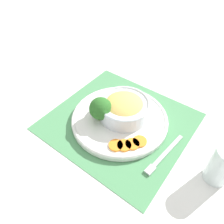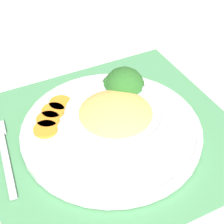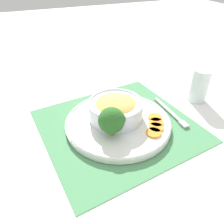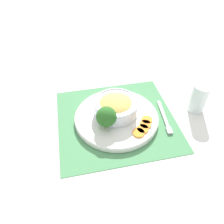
{
  "view_description": "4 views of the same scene",
  "coord_description": "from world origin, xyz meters",
  "px_view_note": "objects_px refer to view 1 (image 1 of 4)",
  "views": [
    {
      "loc": [
        -0.33,
        0.39,
        0.56
      ],
      "look_at": [
        0.02,
        0.02,
        0.05
      ],
      "focal_mm": 35.0,
      "sensor_mm": 36.0,
      "label": 1
    },
    {
      "loc": [
        -0.17,
        -0.46,
        0.49
      ],
      "look_at": [
        0.0,
        0.01,
        0.05
      ],
      "focal_mm": 60.0,
      "sensor_mm": 36.0,
      "label": 2
    },
    {
      "loc": [
        0.23,
        0.49,
        0.44
      ],
      "look_at": [
        0.01,
        -0.02,
        0.04
      ],
      "focal_mm": 35.0,
      "sensor_mm": 36.0,
      "label": 3
    },
    {
      "loc": [
        0.07,
        0.6,
        0.63
      ],
      "look_at": [
        0.02,
        -0.01,
        0.04
      ],
      "focal_mm": 35.0,
      "sensor_mm": 36.0,
      "label": 4
    }
  ],
  "objects_px": {
    "broccoli_floret": "(101,109)",
    "water_glass": "(221,167)",
    "bowl": "(125,108)",
    "fork": "(162,158)"
  },
  "relations": [
    {
      "from": "broccoli_floret",
      "to": "fork",
      "type": "bearing_deg",
      "value": -174.73
    },
    {
      "from": "bowl",
      "to": "broccoli_floret",
      "type": "xyz_separation_m",
      "value": [
        0.04,
        0.07,
        0.01
      ]
    },
    {
      "from": "broccoli_floret",
      "to": "fork",
      "type": "xyz_separation_m",
      "value": [
        -0.23,
        -0.02,
        -0.06
      ]
    },
    {
      "from": "broccoli_floret",
      "to": "bowl",
      "type": "bearing_deg",
      "value": -123.1
    },
    {
      "from": "water_glass",
      "to": "broccoli_floret",
      "type": "bearing_deg",
      "value": 11.27
    },
    {
      "from": "broccoli_floret",
      "to": "water_glass",
      "type": "bearing_deg",
      "value": -168.73
    },
    {
      "from": "broccoli_floret",
      "to": "fork",
      "type": "distance_m",
      "value": 0.24
    },
    {
      "from": "bowl",
      "to": "water_glass",
      "type": "relative_size",
      "value": 1.41
    },
    {
      "from": "bowl",
      "to": "broccoli_floret",
      "type": "relative_size",
      "value": 2.02
    },
    {
      "from": "fork",
      "to": "broccoli_floret",
      "type": "bearing_deg",
      "value": 5.22
    }
  ]
}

